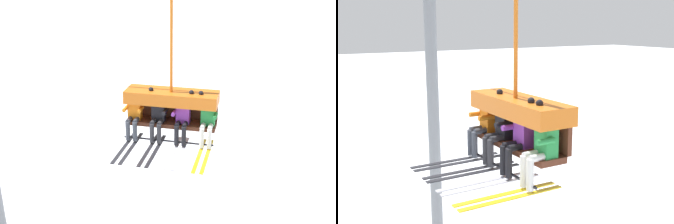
% 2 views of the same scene
% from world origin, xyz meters
% --- Properties ---
extents(chairlift_chair, '(2.22, 0.74, 4.40)m').
position_xyz_m(chairlift_chair, '(-0.94, -0.73, 5.75)').
color(chairlift_chair, '#512819').
extents(skier_orange, '(0.46, 1.70, 1.23)m').
position_xyz_m(skier_orange, '(-1.84, -0.95, 5.41)').
color(skier_orange, orange).
extents(skier_black, '(0.48, 1.70, 1.34)m').
position_xyz_m(skier_black, '(-1.25, -0.94, 5.43)').
color(skier_black, black).
extents(skier_purple, '(0.48, 1.70, 1.34)m').
position_xyz_m(skier_purple, '(-0.64, -0.94, 5.43)').
color(skier_purple, purple).
extents(skier_green, '(0.48, 1.70, 1.34)m').
position_xyz_m(skier_green, '(-0.05, -0.94, 5.43)').
color(skier_green, '#23843D').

